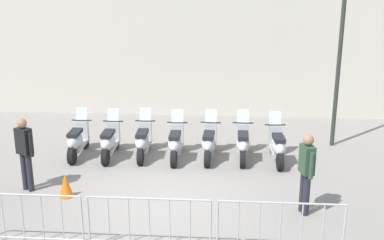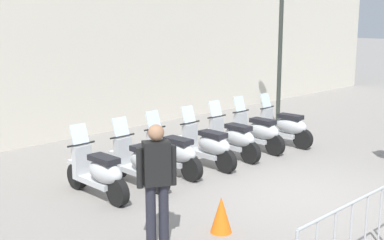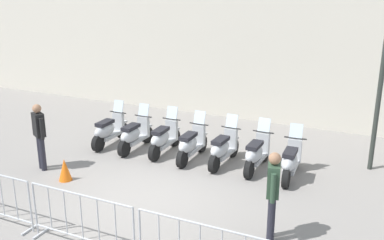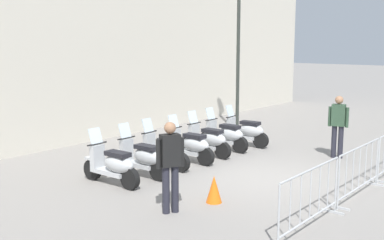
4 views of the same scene
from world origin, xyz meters
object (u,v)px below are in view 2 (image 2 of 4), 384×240
Objects in this scene: motorcycle_3 at (207,146)px; motorcycle_4 at (233,139)px; motorcycle_0 at (99,173)px; motorcycle_6 at (284,127)px; motorcycle_1 at (140,163)px; motorcycle_5 at (257,132)px; traffic_cone at (221,214)px; motorcycle_2 at (172,153)px; officer_near_row_end at (157,179)px.

motorcycle_3 is 0.89m from motorcycle_4.
motorcycle_0 is 5.38m from motorcycle_6.
motorcycle_1 is (0.90, 0.02, 0.00)m from motorcycle_0.
motorcycle_5 reaches higher than traffic_cone.
motorcycle_2 is at bearing 176.58° from motorcycle_3.
motorcycle_1 is 1.00× the size of motorcycle_4.
motorcycle_4 is (3.57, 0.21, 0.00)m from motorcycle_0.
motorcycle_3 and motorcycle_5 have the same top height.
motorcycle_0 is at bearing -177.90° from motorcycle_3.
motorcycle_4 is 1.00× the size of motorcycle_5.
motorcycle_5 is (0.90, 0.07, 0.00)m from motorcycle_4.
motorcycle_0 is 1.00× the size of motorcycle_2.
traffic_cone is at bearing -115.09° from motorcycle_2.
motorcycle_0 and motorcycle_5 have the same top height.
motorcycle_2 is at bearing 8.41° from motorcycle_1.
motorcycle_0 is at bearing 79.10° from officer_near_row_end.
motorcycle_2 and motorcycle_4 have the same top height.
motorcycle_6 reaches higher than traffic_cone.
motorcycle_2 is 3.59m from motorcycle_6.
motorcycle_3 is (0.90, -0.05, 0.00)m from motorcycle_2.
motorcycle_1 is 3.58m from motorcycle_5.
motorcycle_2 and motorcycle_5 have the same top height.
motorcycle_3 is at bearing -174.31° from motorcycle_5.
motorcycle_6 is at bearing 2.21° from motorcycle_1.
motorcycle_3 is at bearing 2.50° from motorcycle_1.
motorcycle_0 and motorcycle_3 have the same top height.
motorcycle_2 is at bearing -179.35° from motorcycle_6.
officer_near_row_end reaches higher than traffic_cone.
officer_near_row_end reaches higher than motorcycle_0.
motorcycle_6 is at bearing 0.65° from motorcycle_2.
motorcycle_2 reaches higher than traffic_cone.
motorcycle_3 is 3.31m from traffic_cone.
officer_near_row_end reaches higher than motorcycle_4.
motorcycle_4 is 4.01m from traffic_cone.
motorcycle_4 is 0.99× the size of officer_near_row_end.
motorcycle_2 is 3.14× the size of traffic_cone.
motorcycle_3 is at bearing -173.09° from motorcycle_4.
motorcycle_6 is at bearing -0.42° from motorcycle_4.
motorcycle_4 and motorcycle_6 have the same top height.
traffic_cone is at bearing -97.49° from motorcycle_1.
traffic_cone is at bearing -76.85° from motorcycle_0.
officer_near_row_end is 1.24m from traffic_cone.
motorcycle_5 is 1.00× the size of motorcycle_6.
motorcycle_4 is at bearing 3.97° from motorcycle_1.
traffic_cone is (-4.80, -2.64, -0.18)m from motorcycle_6.
motorcycle_4 is (0.89, 0.11, 0.00)m from motorcycle_3.
motorcycle_1 reaches higher than traffic_cone.
motorcycle_4 is at bearing 1.73° from motorcycle_2.
motorcycle_6 is at bearing 28.78° from traffic_cone.
motorcycle_2 is 1.00× the size of officer_near_row_end.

